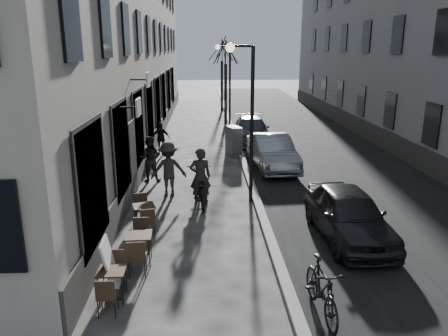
{
  "coord_description": "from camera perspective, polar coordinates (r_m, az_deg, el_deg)",
  "views": [
    {
      "loc": [
        -1.51,
        -7.65,
        4.99
      ],
      "look_at": [
        -0.99,
        3.75,
        1.8
      ],
      "focal_mm": 35.0,
      "sensor_mm": 36.0,
      "label": 1
    }
  ],
  "objects": [
    {
      "name": "pedestrian_near",
      "position": [
        16.8,
        -9.68,
        1.19
      ],
      "size": [
        0.88,
        0.7,
        1.73
      ],
      "primitive_type": "imported",
      "rotation": [
        0.0,
        0.0,
        3.08
      ],
      "color": "black",
      "rests_on": "ground"
    },
    {
      "name": "tree_far",
      "position": [
        34.68,
        -0.28,
        15.09
      ],
      "size": [
        2.4,
        2.4,
        5.7
      ],
      "color": "black",
      "rests_on": "ground"
    },
    {
      "name": "bicycle",
      "position": [
        14.17,
        -3.1,
        -2.56
      ],
      "size": [
        0.96,
        2.26,
        1.16
      ],
      "primitive_type": "imported",
      "rotation": [
        0.0,
        0.0,
        3.23
      ],
      "color": "black",
      "rests_on": "ground"
    },
    {
      "name": "bistro_set_c",
      "position": [
        12.5,
        -10.38,
        -6.02
      ],
      "size": [
        0.77,
        1.48,
        0.85
      ],
      "rotation": [
        0.0,
        0.0,
        0.28
      ],
      "color": "#312116",
      "rests_on": "ground"
    },
    {
      "name": "pedestrian_far",
      "position": [
        21.03,
        -8.28,
        3.85
      ],
      "size": [
        0.89,
        0.38,
        1.52
      ],
      "primitive_type": "imported",
      "rotation": [
        0.0,
        0.0,
        -0.01
      ],
      "color": "black",
      "rests_on": "ground"
    },
    {
      "name": "moped",
      "position": [
        8.79,
        12.62,
        -15.16
      ],
      "size": [
        0.64,
        1.87,
        1.1
      ],
      "primitive_type": "imported",
      "rotation": [
        0.0,
        0.0,
        0.07
      ],
      "color": "black",
      "rests_on": "ground"
    },
    {
      "name": "car_mid",
      "position": [
        18.45,
        6.34,
        2.08
      ],
      "size": [
        1.82,
        4.35,
        1.4
      ],
      "primitive_type": "imported",
      "rotation": [
        0.0,
        0.0,
        0.08
      ],
      "color": "gray",
      "rests_on": "ground"
    },
    {
      "name": "tree_near",
      "position": [
        28.69,
        0.22,
        14.97
      ],
      "size": [
        2.4,
        2.4,
        5.7
      ],
      "color": "black",
      "rests_on": "ground"
    },
    {
      "name": "ground",
      "position": [
        9.26,
        7.52,
        -17.16
      ],
      "size": [
        120.0,
        120.0,
        0.0
      ],
      "primitive_type": "plane",
      "color": "#32302E",
      "rests_on": "ground"
    },
    {
      "name": "streetlamp_near",
      "position": [
        13.84,
        2.99,
        7.99
      ],
      "size": [
        0.9,
        0.28,
        5.09
      ],
      "color": "black",
      "rests_on": "ground"
    },
    {
      "name": "streetlamp_far",
      "position": [
        25.75,
        0.39,
        11.55
      ],
      "size": [
        0.9,
        0.28,
        5.09
      ],
      "color": "black",
      "rests_on": "ground"
    },
    {
      "name": "bistro_set_a",
      "position": [
        9.38,
        -14.38,
        -14.18
      ],
      "size": [
        0.55,
        1.35,
        0.8
      ],
      "rotation": [
        0.0,
        0.0,
        0.01
      ],
      "color": "#312116",
      "rests_on": "ground"
    },
    {
      "name": "bistro_set_b",
      "position": [
        10.65,
        -11.02,
        -9.94
      ],
      "size": [
        0.63,
        1.5,
        0.87
      ],
      "rotation": [
        0.0,
        0.0,
        0.05
      ],
      "color": "#312116",
      "rests_on": "ground"
    },
    {
      "name": "sign_board",
      "position": [
        9.61,
        -14.43,
        -12.93
      ],
      "size": [
        0.43,
        0.7,
        1.18
      ],
      "rotation": [
        0.0,
        0.0,
        0.05
      ],
      "color": "black",
      "rests_on": "ground"
    },
    {
      "name": "car_far",
      "position": [
        23.51,
        3.58,
        4.98
      ],
      "size": [
        2.06,
        4.65,
        1.33
      ],
      "primitive_type": "imported",
      "rotation": [
        0.0,
        0.0,
        -0.05
      ],
      "color": "#363840",
      "rests_on": "ground"
    },
    {
      "name": "cyclist_rider",
      "position": [
        14.06,
        -3.12,
        -1.13
      ],
      "size": [
        0.73,
        0.51,
        1.89
      ],
      "primitive_type": "imported",
      "rotation": [
        0.0,
        0.0,
        3.23
      ],
      "color": "black",
      "rests_on": "ground"
    },
    {
      "name": "road",
      "position": [
        24.76,
        9.97,
        3.76
      ],
      "size": [
        7.3,
        60.0,
        0.0
      ],
      "primitive_type": "cube",
      "color": "black",
      "rests_on": "ground"
    },
    {
      "name": "utility_cabinet",
      "position": [
        20.5,
        1.27,
        3.52
      ],
      "size": [
        0.77,
        1.04,
        1.39
      ],
      "primitive_type": "cube",
      "rotation": [
        0.0,
        0.0,
        0.32
      ],
      "color": "#606062",
      "rests_on": "ground"
    },
    {
      "name": "kerb",
      "position": [
        24.22,
        1.5,
        3.87
      ],
      "size": [
        0.25,
        60.0,
        0.12
      ],
      "primitive_type": "cube",
      "color": "gray",
      "rests_on": "ground"
    },
    {
      "name": "pedestrian_mid",
      "position": [
        15.02,
        -7.25,
        -0.14
      ],
      "size": [
        1.3,
        0.86,
        1.89
      ],
      "primitive_type": "imported",
      "rotation": [
        0.0,
        0.0,
        3.28
      ],
      "color": "#2C2A27",
      "rests_on": "ground"
    },
    {
      "name": "car_near",
      "position": [
        12.13,
        15.95,
        -5.8
      ],
      "size": [
        1.77,
        4.08,
        1.37
      ],
      "primitive_type": "imported",
      "rotation": [
        0.0,
        0.0,
        0.04
      ],
      "color": "black",
      "rests_on": "ground"
    }
  ]
}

